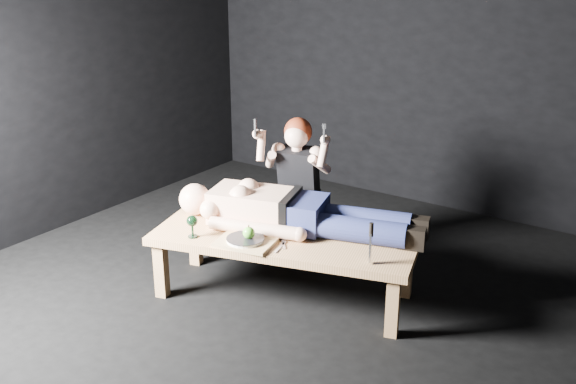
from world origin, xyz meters
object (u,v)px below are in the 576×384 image
at_px(table, 284,266).
at_px(carving_knife, 371,244).
at_px(goblet, 192,226).
at_px(serving_tray, 245,242).
at_px(kneeling_woman, 301,185).
at_px(lying_man, 300,208).

xyz_separation_m(table, carving_knife, (0.67, -0.04, 0.36)).
bearing_deg(goblet, serving_tray, 17.52).
distance_m(kneeling_woman, serving_tray, 0.89).
xyz_separation_m(kneeling_woman, carving_knife, (0.95, -0.66, 0.01)).
height_order(table, lying_man, lying_man).
height_order(kneeling_woman, serving_tray, kneeling_woman).
xyz_separation_m(lying_man, carving_knife, (0.66, -0.22, -0.01)).
relative_size(table, kneeling_woman, 1.53).
bearing_deg(goblet, carving_knife, 15.27).
height_order(serving_tray, carving_knife, carving_knife).
relative_size(lying_man, carving_knife, 7.25).
relative_size(table, carving_knife, 6.57).
height_order(table, serving_tray, serving_tray).
bearing_deg(table, kneeling_woman, 97.66).
bearing_deg(kneeling_woman, lying_man, -74.06).
relative_size(serving_tray, carving_knife, 1.37).
distance_m(table, carving_knife, 0.76).
height_order(serving_tray, goblet, goblet).
xyz_separation_m(goblet, carving_knife, (1.16, 0.32, 0.06)).
height_order(kneeling_woman, carving_knife, kneeling_woman).
height_order(lying_man, goblet, lying_man).
xyz_separation_m(table, serving_tray, (-0.13, -0.25, 0.24)).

